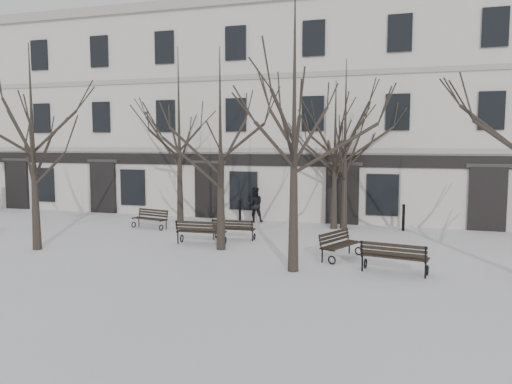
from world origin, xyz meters
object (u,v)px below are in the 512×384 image
at_px(tree_1, 220,124).
at_px(bench_2, 394,256).
at_px(tree_2, 294,93).
at_px(bench_3, 151,218).
at_px(bench_1, 201,231).
at_px(bench_5, 339,244).
at_px(bench_4, 234,229).
at_px(tree_0, 32,122).

relative_size(tree_1, bench_2, 3.59).
relative_size(tree_2, bench_3, 4.73).
height_order(bench_1, bench_3, bench_1).
bearing_deg(bench_5, bench_1, 105.32).
bearing_deg(bench_4, tree_2, 125.70).
bearing_deg(tree_1, tree_2, -34.85).
bearing_deg(tree_0, bench_4, 31.17).
bearing_deg(bench_2, tree_2, 20.79).
bearing_deg(tree_0, bench_3, 71.82).
bearing_deg(bench_4, tree_1, 91.05).
distance_m(bench_4, bench_5, 5.02).
bearing_deg(tree_1, bench_1, 150.03).
height_order(bench_2, bench_4, bench_2).
bearing_deg(bench_4, bench_2, 147.16).
bearing_deg(tree_2, tree_0, 178.45).
distance_m(tree_0, bench_5, 11.94).
bearing_deg(tree_2, bench_3, 145.07).
relative_size(bench_1, bench_3, 1.06).
height_order(bench_4, bench_5, bench_5).
height_order(tree_1, bench_1, tree_1).
bearing_deg(tree_2, bench_2, 11.20).
relative_size(tree_2, bench_2, 4.23).
relative_size(bench_4, bench_5, 0.91).
height_order(tree_0, bench_3, tree_0).
relative_size(bench_1, bench_2, 0.95).
xyz_separation_m(tree_2, bench_4, (-3.45, 4.15, -5.00)).
bearing_deg(tree_0, tree_2, -1.55).
bearing_deg(bench_1, tree_1, 147.30).
height_order(bench_2, bench_3, bench_2).
xyz_separation_m(tree_1, bench_4, (-0.17, 1.86, -4.18)).
bearing_deg(bench_2, bench_4, -19.24).
bearing_deg(tree_0, tree_1, 17.04).
relative_size(tree_0, bench_5, 3.86).
distance_m(tree_1, bench_3, 7.20).
bearing_deg(bench_1, tree_2, 143.59).
xyz_separation_m(tree_0, tree_2, (9.86, -0.27, 0.74)).
distance_m(tree_0, tree_1, 6.89).
bearing_deg(bench_5, bench_2, -105.87).
bearing_deg(bench_5, tree_2, 175.13).
bearing_deg(tree_1, tree_0, -162.96).
bearing_deg(bench_1, bench_2, 159.83).
xyz_separation_m(bench_1, bench_2, (7.38, -2.32, 0.02)).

